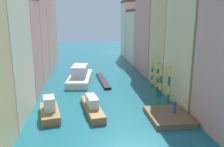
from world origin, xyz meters
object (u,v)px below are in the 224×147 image
waterfront_dock (168,116)px  mooring_pole_1 (161,81)px  motorboat_1 (50,110)px  mooring_pole_0 (169,84)px  mooring_pole_2 (158,76)px  mooring_pole_3 (152,74)px  gondola_black (103,81)px  vaporetto_white (80,76)px  motorboat_0 (92,106)px  person_on_dock (175,107)px

waterfront_dock → mooring_pole_1: (1.58, 7.56, 2.02)m
mooring_pole_1 → motorboat_1: 16.13m
mooring_pole_0 → mooring_pole_2: 5.22m
mooring_pole_3 → gondola_black: 9.24m
mooring_pole_2 → motorboat_1: (-15.56, -7.72, -1.64)m
gondola_black → mooring_pole_0: bearing=-57.5°
vaporetto_white → motorboat_1: vaporetto_white is taller
motorboat_1 → mooring_pole_2: bearing=26.4°
mooring_pole_2 → mooring_pole_3: size_ratio=1.09×
mooring_pole_3 → motorboat_0: (-10.35, -9.20, -1.54)m
waterfront_dock → motorboat_1: bearing=170.3°
waterfront_dock → motorboat_0: (-8.60, 3.16, 0.40)m
mooring_pole_1 → vaporetto_white: size_ratio=0.42×
waterfront_dock → mooring_pole_0: (1.78, 4.82, 2.42)m
person_on_dock → mooring_pole_0: (0.95, 4.54, 1.42)m
gondola_black → motorboat_1: size_ratio=1.79×
person_on_dock → vaporetto_white: 20.38m
mooring_pole_0 → motorboat_1: 15.70m
mooring_pole_2 → mooring_pole_3: 2.34m
mooring_pole_2 → vaporetto_white: 14.24m
mooring_pole_2 → motorboat_0: size_ratio=0.58×
vaporetto_white → motorboat_1: bearing=-103.0°
waterfront_dock → mooring_pole_2: (1.95, 10.04, 2.15)m
motorboat_0 → mooring_pole_1: bearing=23.4°
mooring_pole_0 → mooring_pole_1: size_ratio=1.18×
person_on_dock → motorboat_0: (-9.42, 2.88, -0.61)m
gondola_black → motorboat_0: size_ratio=1.30×
gondola_black → mooring_pole_3: bearing=-31.0°
person_on_dock → motorboat_0: size_ratio=0.19×
person_on_dock → mooring_pole_1: (0.75, 7.28, 1.02)m
mooring_pole_3 → vaporetto_white: mooring_pole_3 is taller
mooring_pole_0 → mooring_pole_3: 7.55m
mooring_pole_0 → motorboat_0: 10.70m
waterfront_dock → motorboat_1: 13.81m
waterfront_dock → mooring_pole_1: size_ratio=1.26×
mooring_pole_1 → motorboat_0: bearing=-156.6°
person_on_dock → motorboat_1: bearing=171.9°
mooring_pole_2 → motorboat_0: bearing=-146.9°
mooring_pole_2 → gondola_black: 10.78m
motorboat_0 → person_on_dock: bearing=-17.0°
gondola_black → mooring_pole_2: bearing=-41.3°
mooring_pole_1 → person_on_dock: bearing=-95.9°
waterfront_dock → mooring_pole_1: bearing=78.2°
vaporetto_white → person_on_dock: bearing=-57.6°
person_on_dock → mooring_pole_2: bearing=83.4°
mooring_pole_0 → motorboat_0: (-10.37, -1.66, -2.02)m
mooring_pole_2 → motorboat_1: mooring_pole_2 is taller
mooring_pole_1 → motorboat_0: mooring_pole_1 is taller
person_on_dock → mooring_pole_2: mooring_pole_2 is taller
gondola_black → motorboat_1: (-7.64, -14.68, 0.61)m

